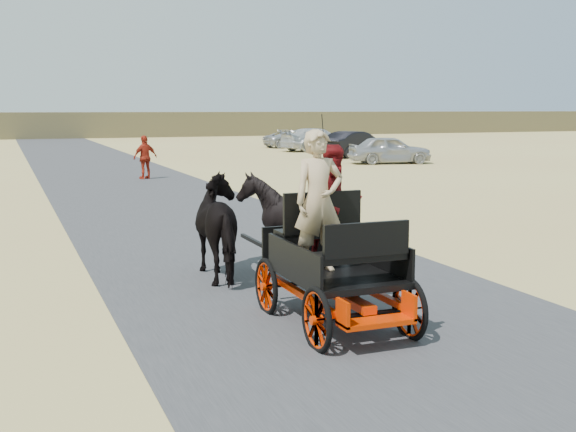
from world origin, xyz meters
name	(u,v)px	position (x,y,z in m)	size (l,w,h in m)	color
ground	(295,283)	(0.00, 0.00, 0.00)	(140.00, 140.00, 0.00)	tan
road	(295,283)	(0.00, 0.00, 0.01)	(6.00, 140.00, 0.01)	#38383A
ridge_far	(48,125)	(0.00, 62.00, 1.20)	(140.00, 6.00, 2.40)	brown
carriage	(334,297)	(-0.37, -2.23, 0.36)	(1.30, 2.40, 0.72)	black
horse_left	(225,227)	(-0.92, 0.77, 0.85)	(0.91, 2.01, 1.70)	black
horse_right	(288,223)	(0.18, 0.77, 0.85)	(1.37, 1.54, 1.70)	black
driver_man	(319,201)	(-0.57, -2.18, 1.62)	(0.66, 0.43, 1.80)	tan
passenger_woman	(336,203)	(-0.07, -1.63, 1.51)	(0.77, 0.60, 1.58)	#660C0F
pedestrian	(145,157)	(1.01, 18.08, 0.86)	(1.01, 0.42, 1.73)	#A22312
car_a	(390,150)	(14.04, 21.64, 0.71)	(1.67, 4.14, 1.41)	#B2B2B7
car_b	(355,144)	(14.65, 26.70, 0.74)	(1.56, 4.49, 1.48)	black
car_c	(317,140)	(15.09, 32.99, 0.74)	(2.07, 5.09, 1.48)	silver
car_d	(293,139)	(15.14, 37.45, 0.58)	(1.91, 4.14, 1.15)	#B2B2B7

